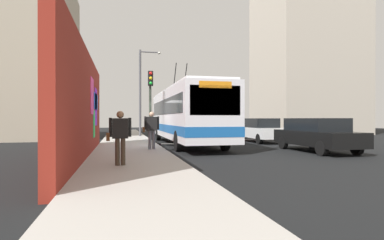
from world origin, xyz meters
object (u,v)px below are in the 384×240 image
object	(u,v)px
parked_car_red	(231,127)
street_lamp	(142,87)
parked_car_white	(260,130)
city_bus	(185,114)
pedestrian_at_curb	(152,127)
traffic_light	(150,94)
pedestrian_near_wall	(120,134)
parked_car_black	(316,134)

from	to	relation	value
parked_car_red	street_lamp	size ratio (longest dim) A/B	0.58
parked_car_white	street_lamp	size ratio (longest dim) A/B	0.62
city_bus	pedestrian_at_curb	world-z (taller)	city_bus
parked_car_red	street_lamp	world-z (taller)	street_lamp
city_bus	traffic_light	bearing A→B (deg)	102.91
pedestrian_near_wall	pedestrian_at_curb	size ratio (longest dim) A/B	0.95
parked_car_black	parked_car_white	xyz separation A→B (m)	(6.07, 0.00, -0.00)
pedestrian_near_wall	pedestrian_at_curb	bearing A→B (deg)	-16.43
pedestrian_at_curb	street_lamp	xyz separation A→B (m)	(11.26, -0.37, 2.97)
parked_car_white	pedestrian_near_wall	bearing A→B (deg)	136.44
parked_car_white	parked_car_red	xyz separation A→B (m)	(5.78, 0.00, -0.00)
parked_car_red	pedestrian_near_wall	bearing A→B (deg)	149.39
parked_car_red	pedestrian_at_curb	bearing A→B (deg)	143.93
parked_car_black	parked_car_red	distance (m)	11.85
parked_car_black	pedestrian_near_wall	xyz separation A→B (m)	(-3.45, 9.05, 0.27)
city_bus	parked_car_red	world-z (taller)	city_bus
pedestrian_near_wall	traffic_light	distance (m)	8.74
city_bus	parked_car_red	size ratio (longest dim) A/B	3.03
parked_car_red	pedestrian_near_wall	world-z (taller)	pedestrian_near_wall
pedestrian_near_wall	parked_car_white	bearing A→B (deg)	-43.56
parked_car_white	traffic_light	world-z (taller)	traffic_light
parked_car_black	parked_car_red	size ratio (longest dim) A/B	1.19
parked_car_black	city_bus	bearing A→B (deg)	43.88
parked_car_black	parked_car_red	bearing A→B (deg)	0.00
parked_car_black	pedestrian_near_wall	size ratio (longest dim) A/B	2.95
parked_car_red	city_bus	bearing A→B (deg)	141.09
parked_car_red	street_lamp	xyz separation A→B (m)	(0.78, 7.26, 3.31)
traffic_light	street_lamp	bearing A→B (deg)	-0.67
pedestrian_at_curb	traffic_light	size ratio (longest dim) A/B	0.42
city_bus	parked_car_black	size ratio (longest dim) A/B	2.55
parked_car_black	pedestrian_near_wall	bearing A→B (deg)	110.88
street_lamp	city_bus	bearing A→B (deg)	-164.09
street_lamp	traffic_light	bearing A→B (deg)	179.33
parked_car_white	pedestrian_near_wall	xyz separation A→B (m)	(-9.52, 9.05, 0.27)
parked_car_red	pedestrian_at_curb	distance (m)	12.96
street_lamp	parked_car_black	bearing A→B (deg)	-150.12
parked_car_black	pedestrian_at_curb	bearing A→B (deg)	79.77
street_lamp	parked_car_red	bearing A→B (deg)	-96.16
parked_car_white	parked_car_black	bearing A→B (deg)	-180.00
parked_car_black	parked_car_white	size ratio (longest dim) A/B	1.12
pedestrian_near_wall	parked_car_red	bearing A→B (deg)	-30.61
parked_car_red	traffic_light	size ratio (longest dim) A/B	0.98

